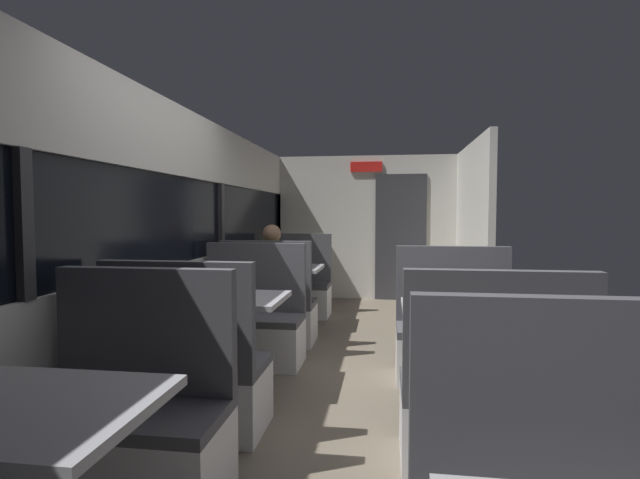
# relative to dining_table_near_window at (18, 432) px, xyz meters

# --- Properties ---
(ground_plane) EXTENTS (3.30, 9.20, 0.02)m
(ground_plane) POSITION_rel_dining_table_near_window_xyz_m (0.89, 2.09, -0.65)
(ground_plane) COLOR #665B4C
(carriage_window_panel_left) EXTENTS (0.09, 8.48, 2.30)m
(carriage_window_panel_left) POSITION_rel_dining_table_near_window_xyz_m (-0.56, 2.09, 0.47)
(carriage_window_panel_left) COLOR beige
(carriage_window_panel_left) RESTS_ON ground_plane
(carriage_end_bulkhead) EXTENTS (2.90, 0.11, 2.30)m
(carriage_end_bulkhead) POSITION_rel_dining_table_near_window_xyz_m (0.95, 6.28, 0.50)
(carriage_end_bulkhead) COLOR beige
(carriage_end_bulkhead) RESTS_ON ground_plane
(carriage_aisle_panel_right) EXTENTS (0.08, 2.40, 2.30)m
(carriage_aisle_panel_right) POSITION_rel_dining_table_near_window_xyz_m (2.34, 5.09, 0.51)
(carriage_aisle_panel_right) COLOR beige
(carriage_aisle_panel_right) RESTS_ON ground_plane
(dining_table_near_window) EXTENTS (0.90, 0.70, 0.74)m
(dining_table_near_window) POSITION_rel_dining_table_near_window_xyz_m (0.00, 0.00, 0.00)
(dining_table_near_window) COLOR #9E9EA3
(dining_table_near_window) RESTS_ON ground_plane
(bench_near_window_facing_entry) EXTENTS (0.95, 0.50, 1.10)m
(bench_near_window_facing_entry) POSITION_rel_dining_table_near_window_xyz_m (0.00, 0.70, -0.31)
(bench_near_window_facing_entry) COLOR silver
(bench_near_window_facing_entry) RESTS_ON ground_plane
(dining_table_mid_window) EXTENTS (0.90, 0.70, 0.74)m
(dining_table_mid_window) POSITION_rel_dining_table_near_window_xyz_m (0.00, 2.09, 0.00)
(dining_table_mid_window) COLOR #9E9EA3
(dining_table_mid_window) RESTS_ON ground_plane
(bench_mid_window_facing_end) EXTENTS (0.95, 0.50, 1.10)m
(bench_mid_window_facing_end) POSITION_rel_dining_table_near_window_xyz_m (0.00, 1.39, -0.31)
(bench_mid_window_facing_end) COLOR silver
(bench_mid_window_facing_end) RESTS_ON ground_plane
(bench_mid_window_facing_entry) EXTENTS (0.95, 0.50, 1.10)m
(bench_mid_window_facing_entry) POSITION_rel_dining_table_near_window_xyz_m (0.00, 2.79, -0.31)
(bench_mid_window_facing_entry) COLOR silver
(bench_mid_window_facing_entry) RESTS_ON ground_plane
(dining_table_far_window) EXTENTS (0.90, 0.70, 0.74)m
(dining_table_far_window) POSITION_rel_dining_table_near_window_xyz_m (0.00, 4.18, 0.00)
(dining_table_far_window) COLOR #9E9EA3
(dining_table_far_window) RESTS_ON ground_plane
(bench_far_window_facing_end) EXTENTS (0.95, 0.50, 1.10)m
(bench_far_window_facing_end) POSITION_rel_dining_table_near_window_xyz_m (0.00, 3.48, -0.31)
(bench_far_window_facing_end) COLOR silver
(bench_far_window_facing_end) RESTS_ON ground_plane
(bench_far_window_facing_entry) EXTENTS (0.95, 0.50, 1.10)m
(bench_far_window_facing_entry) POSITION_rel_dining_table_near_window_xyz_m (0.00, 4.88, -0.31)
(bench_far_window_facing_entry) COLOR silver
(bench_far_window_facing_entry) RESTS_ON ground_plane
(dining_table_rear_aisle) EXTENTS (0.90, 0.70, 0.74)m
(dining_table_rear_aisle) POSITION_rel_dining_table_near_window_xyz_m (1.79, 1.89, 0.00)
(dining_table_rear_aisle) COLOR #9E9EA3
(dining_table_rear_aisle) RESTS_ON ground_plane
(bench_rear_aisle_facing_end) EXTENTS (0.95, 0.50, 1.10)m
(bench_rear_aisle_facing_end) POSITION_rel_dining_table_near_window_xyz_m (1.79, 1.19, -0.31)
(bench_rear_aisle_facing_end) COLOR silver
(bench_rear_aisle_facing_end) RESTS_ON ground_plane
(bench_rear_aisle_facing_entry) EXTENTS (0.95, 0.50, 1.10)m
(bench_rear_aisle_facing_entry) POSITION_rel_dining_table_near_window_xyz_m (1.79, 2.59, -0.31)
(bench_rear_aisle_facing_entry) COLOR silver
(bench_rear_aisle_facing_entry) RESTS_ON ground_plane
(seated_passenger) EXTENTS (0.47, 0.55, 1.26)m
(seated_passenger) POSITION_rel_dining_table_near_window_xyz_m (0.00, 3.56, -0.10)
(seated_passenger) COLOR #26262D
(seated_passenger) RESTS_ON ground_plane
(coffee_cup_primary) EXTENTS (0.07, 0.07, 0.09)m
(coffee_cup_primary) POSITION_rel_dining_table_near_window_xyz_m (1.59, 1.81, 0.15)
(coffee_cup_primary) COLOR #B23333
(coffee_cup_primary) RESTS_ON dining_table_rear_aisle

